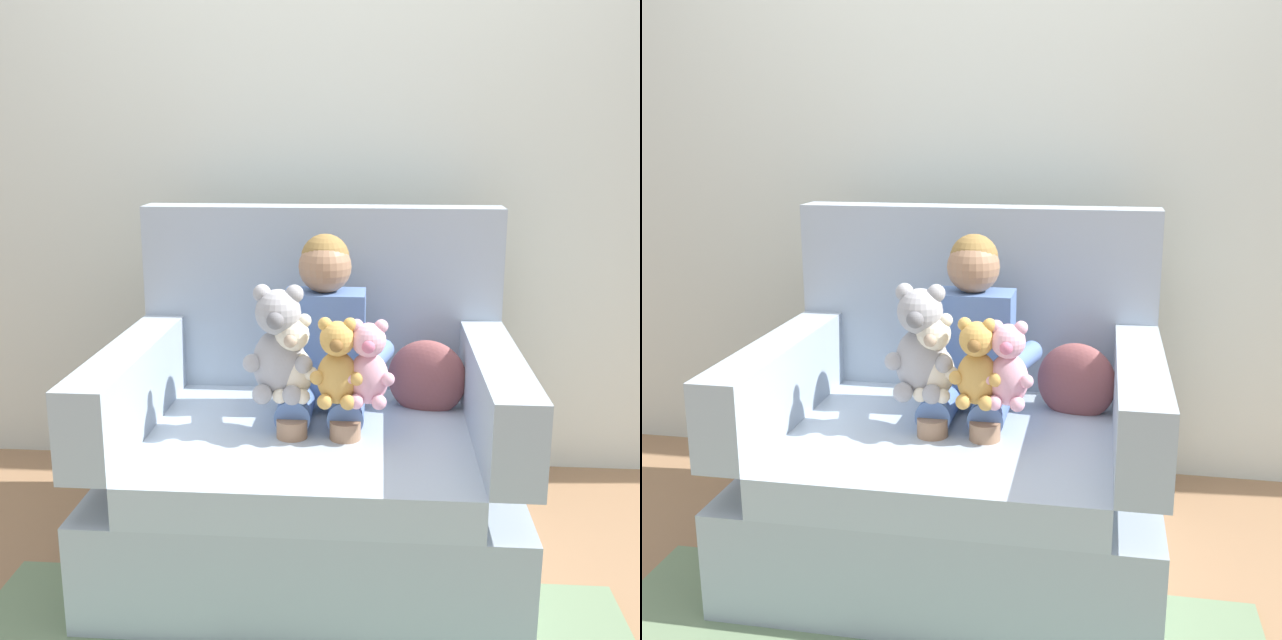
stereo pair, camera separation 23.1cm
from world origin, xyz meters
TOP-DOWN VIEW (x-y plane):
  - ground_plane at (0.00, 0.00)m, footprint 8.00×8.00m
  - back_wall at (0.00, 0.81)m, footprint 6.00×0.10m
  - armchair at (0.00, 0.05)m, footprint 1.25×0.99m
  - seated_child at (0.03, 0.09)m, footprint 0.45×0.39m
  - plush_pink at (0.18, -0.11)m, footprint 0.15×0.13m
  - plush_cream at (-0.05, -0.08)m, footprint 0.16×0.13m
  - plush_grey at (-0.09, -0.07)m, footprint 0.21×0.17m
  - plush_honey at (0.09, -0.11)m, footprint 0.16×0.13m
  - throw_pillow at (0.37, 0.19)m, footprint 0.28×0.17m

SIDE VIEW (x-z plane):
  - ground_plane at x=0.00m, z-range 0.00..0.00m
  - armchair at x=0.00m, z-range -0.21..0.88m
  - throw_pillow at x=0.37m, z-range 0.42..0.68m
  - seated_child at x=0.03m, z-range 0.25..1.08m
  - plush_pink at x=0.18m, z-range 0.55..0.81m
  - plush_honey at x=0.09m, z-range 0.55..0.82m
  - plush_cream at x=-0.05m, z-range 0.55..0.82m
  - plush_grey at x=-0.09m, z-range 0.55..0.90m
  - back_wall at x=0.00m, z-range 0.00..2.60m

